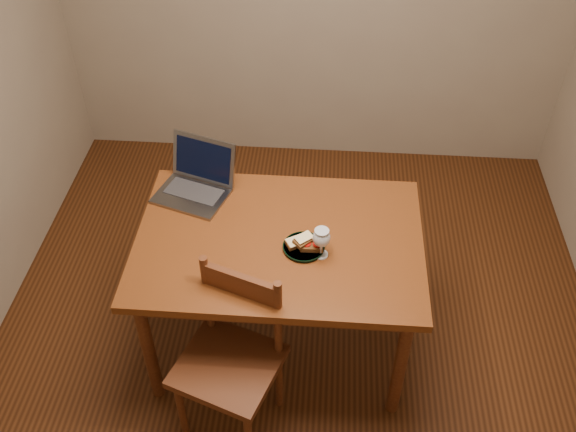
# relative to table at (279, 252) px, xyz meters

# --- Properties ---
(floor) EXTENTS (3.20, 3.20, 0.02)m
(floor) POSITION_rel_table_xyz_m (0.09, 0.07, -0.66)
(floor) COLOR black
(floor) RESTS_ON ground
(table) EXTENTS (1.30, 0.90, 0.74)m
(table) POSITION_rel_table_xyz_m (0.00, 0.00, 0.00)
(table) COLOR #45210B
(table) RESTS_ON floor
(chair) EXTENTS (0.52, 0.51, 0.45)m
(chair) POSITION_rel_table_xyz_m (-0.18, -0.46, -0.17)
(chair) COLOR #3E1A0D
(chair) RESTS_ON floor
(plate) EXTENTS (0.19, 0.19, 0.02)m
(plate) POSITION_rel_table_xyz_m (0.11, -0.05, 0.09)
(plate) COLOR black
(plate) RESTS_ON table
(sandwich_cheese) EXTENTS (0.11, 0.09, 0.03)m
(sandwich_cheese) POSITION_rel_table_xyz_m (0.08, -0.05, 0.12)
(sandwich_cheese) COLOR #381E0C
(sandwich_cheese) RESTS_ON plate
(sandwich_tomato) EXTENTS (0.10, 0.06, 0.03)m
(sandwich_tomato) POSITION_rel_table_xyz_m (0.15, -0.06, 0.12)
(sandwich_tomato) COLOR #381E0C
(sandwich_tomato) RESTS_ON plate
(sandwich_top) EXTENTS (0.10, 0.10, 0.03)m
(sandwich_top) POSITION_rel_table_xyz_m (0.11, -0.05, 0.14)
(sandwich_top) COLOR #381E0C
(sandwich_top) RESTS_ON plate
(milk_glass) EXTENTS (0.08, 0.08, 0.15)m
(milk_glass) POSITION_rel_table_xyz_m (0.19, -0.09, 0.16)
(milk_glass) COLOR white
(milk_glass) RESTS_ON table
(laptop) EXTENTS (0.41, 0.39, 0.24)m
(laptop) POSITION_rel_table_xyz_m (-0.43, 0.32, 0.15)
(laptop) COLOR slate
(laptop) RESTS_ON table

